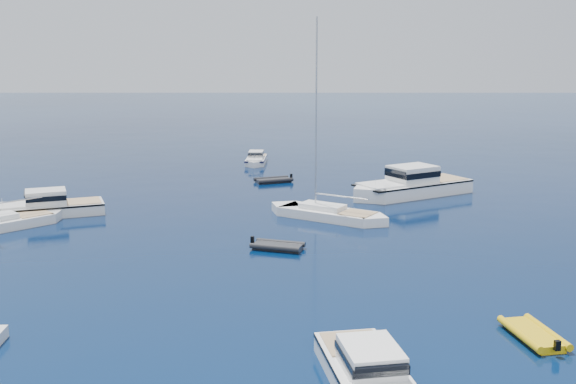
# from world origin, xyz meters

# --- Properties ---
(motor_cruiser_centre) EXTENTS (10.73, 6.56, 2.70)m
(motor_cruiser_centre) POSITION_xyz_m (-19.06, 29.09, 0.00)
(motor_cruiser_centre) COLOR silver
(motor_cruiser_centre) RESTS_ON ground
(motor_cruiser_distant) EXTENTS (13.56, 10.29, 3.50)m
(motor_cruiser_distant) POSITION_xyz_m (11.90, 37.17, 0.00)
(motor_cruiser_distant) COLOR white
(motor_cruiser_distant) RESTS_ON ground
(motor_cruiser_horizon) EXTENTS (2.52, 7.37, 1.91)m
(motor_cruiser_horizon) POSITION_xyz_m (-3.16, 55.57, 0.00)
(motor_cruiser_horizon) COLOR white
(motor_cruiser_horizon) RESTS_ON ground
(sailboat_mid_r) EXTENTS (10.89, 8.27, 16.22)m
(sailboat_mid_r) POSITION_xyz_m (3.80, 28.20, 0.00)
(sailboat_mid_r) COLOR white
(sailboat_mid_r) RESTS_ON ground
(tender_yellow) EXTENTS (2.77, 4.20, 0.95)m
(tender_yellow) POSITION_xyz_m (12.02, 4.86, 0.00)
(tender_yellow) COLOR gold
(tender_yellow) RESTS_ON ground
(tender_grey_near) EXTENTS (4.06, 3.00, 0.95)m
(tender_grey_near) POSITION_xyz_m (-0.01, 19.48, 0.00)
(tender_grey_near) COLOR black
(tender_grey_near) RESTS_ON ground
(tender_grey_far) EXTENTS (4.41, 3.43, 0.95)m
(tender_grey_far) POSITION_xyz_m (-0.83, 43.61, 0.00)
(tender_grey_far) COLOR black
(tender_grey_far) RESTS_ON ground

